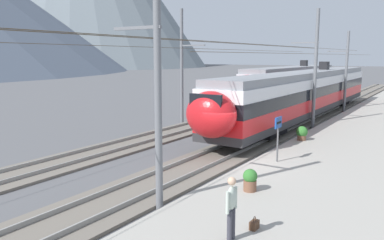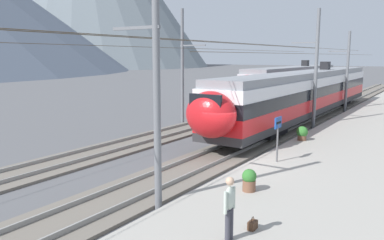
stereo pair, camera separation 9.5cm
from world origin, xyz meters
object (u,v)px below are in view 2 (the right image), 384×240
train_far_track (293,81)px  potted_plant_by_shelter (302,133)px  potted_plant_platform_edge (249,179)px  catenary_mast_mid (314,68)px  passenger_walking (229,205)px  handbag_beside_passenger (253,225)px  catenary_mast_far_side (184,65)px  platform_sign (278,129)px  catenary_mast_west (154,89)px  train_near_platform (307,92)px  catenary_mast_east (346,70)px

train_far_track → potted_plant_by_shelter: 23.60m
potted_plant_platform_edge → catenary_mast_mid: bearing=8.5°
passenger_walking → handbag_beside_passenger: passenger_walking is taller
catenary_mast_far_side → platform_sign: size_ratio=22.43×
potted_plant_platform_edge → platform_sign: bearing=8.3°
catenary_mast_west → passenger_walking: catenary_mast_west is taller
platform_sign → passenger_walking: bearing=-167.3°
train_far_track → handbag_beside_passenger: size_ratio=68.03×
catenary_mast_far_side → platform_sign: 13.22m
catenary_mast_west → potted_plant_by_shelter: bearing=-5.5°
catenary_mast_west → passenger_walking: size_ratio=27.02×
catenary_mast_far_side → handbag_beside_passenger: 19.65m
potted_plant_platform_edge → handbag_beside_passenger: bearing=-153.0°
train_near_platform → platform_sign: size_ratio=15.27×
passenger_walking → potted_plant_platform_edge: (3.66, 1.16, -0.51)m
train_far_track → catenary_mast_east: bearing=-133.3°
train_near_platform → catenary_mast_east: 6.65m
train_near_platform → potted_plant_by_shelter: train_near_platform is taller
passenger_walking → potted_plant_by_shelter: 13.16m
catenary_mast_mid → platform_sign: size_ratio=22.43×
catenary_mast_east → handbag_beside_passenger: (-27.46, -3.65, -3.33)m
train_near_platform → handbag_beside_passenger: train_near_platform is taller
train_near_platform → platform_sign: (-14.20, -3.13, -0.41)m
passenger_walking → platform_sign: bearing=12.7°
catenary_mast_west → potted_plant_by_shelter: 12.23m
catenary_mast_east → train_far_track: bearing=46.7°
potted_plant_platform_edge → potted_plant_by_shelter: potted_plant_by_shelter is taller
platform_sign → handbag_beside_passenger: platform_sign is taller
catenary_mast_east → potted_plant_platform_edge: bearing=-174.8°
catenary_mast_far_side → potted_plant_by_shelter: (-2.65, -9.93, -3.60)m
catenary_mast_west → catenary_mast_east: 27.16m
potted_plant_platform_edge → catenary_mast_east: bearing=5.2°
train_far_track → catenary_mast_east: (-6.66, -7.06, 1.56)m
train_far_track → catenary_mast_west: size_ratio=0.55×
train_near_platform → potted_plant_platform_edge: (-18.42, -3.75, -1.48)m
handbag_beside_passenger → potted_plant_platform_edge: 3.10m
train_near_platform → catenary_mast_west: bearing=-175.9°
platform_sign → potted_plant_by_shelter: 5.20m
platform_sign → catenary_mast_far_side: bearing=53.5°
catenary_mast_mid → catenary_mast_far_side: bearing=108.8°
train_near_platform → platform_sign: train_near_platform is taller
handbag_beside_passenger → potted_plant_by_shelter: 12.31m
catenary_mast_west → handbag_beside_passenger: bearing=-94.8°
train_far_track → potted_plant_by_shelter: train_far_track is taller
platform_sign → potted_plant_platform_edge: 4.40m
platform_sign → train_far_track: bearing=17.8°
potted_plant_by_shelter → potted_plant_platform_edge: bearing=-173.2°
catenary_mast_mid → passenger_walking: catenary_mast_mid is taller
platform_sign → catenary_mast_west: bearing=166.3°
passenger_walking → potted_plant_by_shelter: size_ratio=2.10×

